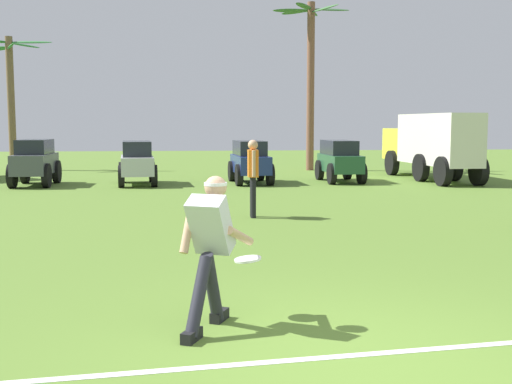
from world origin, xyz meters
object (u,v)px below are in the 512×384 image
at_px(teammate_midfield, 253,171).
at_px(palm_tree_far_left, 11,89).
at_px(parked_car_slot_d, 340,159).
at_px(palm_tree_left_of_centre, 311,70).
at_px(frisbee_in_flight, 248,259).
at_px(parked_car_slot_b, 137,161).
at_px(parked_car_slot_c, 250,160).
at_px(box_truck, 431,143).
at_px(parked_car_slot_a, 35,161).
at_px(frisbee_thrower, 210,243).

xyz_separation_m(teammate_midfield, palm_tree_far_left, (-8.36, 14.30, 2.34)).
height_order(parked_car_slot_d, palm_tree_left_of_centre, palm_tree_left_of_centre).
distance_m(frisbee_in_flight, parked_car_slot_b, 14.13).
distance_m(parked_car_slot_c, palm_tree_left_of_centre, 6.99).
distance_m(parked_car_slot_d, palm_tree_far_left, 13.92).
bearing_deg(parked_car_slot_b, box_truck, 4.25).
xyz_separation_m(frisbee_in_flight, parked_car_slot_a, (-5.21, 13.99, 0.18)).
xyz_separation_m(parked_car_slot_b, parked_car_slot_c, (3.52, 0.10, 0.00)).
bearing_deg(frisbee_thrower, parked_car_slot_c, 83.06).
distance_m(frisbee_thrower, frisbee_in_flight, 0.54).
bearing_deg(teammate_midfield, frisbee_thrower, -98.97).
bearing_deg(palm_tree_left_of_centre, parked_car_slot_b, -139.65).
distance_m(frisbee_thrower, box_truck, 16.97).
bearing_deg(parked_car_slot_a, parked_car_slot_b, -0.40).
bearing_deg(teammate_midfield, palm_tree_left_of_centre, 74.30).
height_order(teammate_midfield, palm_tree_left_of_centre, palm_tree_left_of_centre).
height_order(parked_car_slot_a, parked_car_slot_d, parked_car_slot_a).
xyz_separation_m(frisbee_in_flight, teammate_midfield, (0.72, 6.61, 0.37)).
xyz_separation_m(frisbee_in_flight, parked_car_slot_d, (4.32, 14.25, 0.16)).
distance_m(teammate_midfield, parked_car_slot_b, 7.90).
relative_size(frisbee_in_flight, palm_tree_left_of_centre, 0.04).
height_order(teammate_midfield, parked_car_slot_d, teammate_midfield).
xyz_separation_m(parked_car_slot_b, box_truck, (9.68, 0.72, 0.51)).
height_order(frisbee_in_flight, teammate_midfield, teammate_midfield).
height_order(parked_car_slot_c, palm_tree_far_left, palm_tree_far_left).
xyz_separation_m(parked_car_slot_d, palm_tree_far_left, (-11.96, 6.66, 2.56)).
distance_m(frisbee_in_flight, teammate_midfield, 6.66).
bearing_deg(teammate_midfield, parked_car_slot_c, 84.95).
distance_m(parked_car_slot_b, palm_tree_left_of_centre, 9.12).
height_order(box_truck, palm_tree_left_of_centre, palm_tree_left_of_centre).
relative_size(parked_car_slot_d, palm_tree_left_of_centre, 0.36).
height_order(teammate_midfield, parked_car_slot_a, teammate_midfield).
bearing_deg(parked_car_slot_d, palm_tree_far_left, 150.89).
xyz_separation_m(parked_car_slot_c, palm_tree_left_of_centre, (2.96, 5.40, 3.30)).
xyz_separation_m(frisbee_in_flight, parked_car_slot_b, (-2.15, 13.97, 0.16)).
xyz_separation_m(parked_car_slot_a, box_truck, (12.75, 0.70, 0.49)).
xyz_separation_m(parked_car_slot_c, box_truck, (6.16, 0.62, 0.51)).
xyz_separation_m(teammate_midfield, parked_car_slot_c, (0.66, 7.46, -0.22)).
bearing_deg(parked_car_slot_a, parked_car_slot_d, 1.59).
xyz_separation_m(frisbee_thrower, parked_car_slot_d, (4.69, 14.57, -0.07)).
distance_m(parked_car_slot_d, box_truck, 3.28).
height_order(teammate_midfield, parked_car_slot_b, teammate_midfield).
bearing_deg(frisbee_in_flight, frisbee_thrower, -139.65).
height_order(frisbee_thrower, teammate_midfield, teammate_midfield).
height_order(frisbee_thrower, parked_car_slot_b, frisbee_thrower).
bearing_deg(palm_tree_far_left, palm_tree_left_of_centre, -6.85).
relative_size(teammate_midfield, parked_car_slot_d, 0.64).
relative_size(frisbee_thrower, teammate_midfield, 0.90).
distance_m(parked_car_slot_c, box_truck, 6.21).
bearing_deg(box_truck, frisbee_thrower, -117.79).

